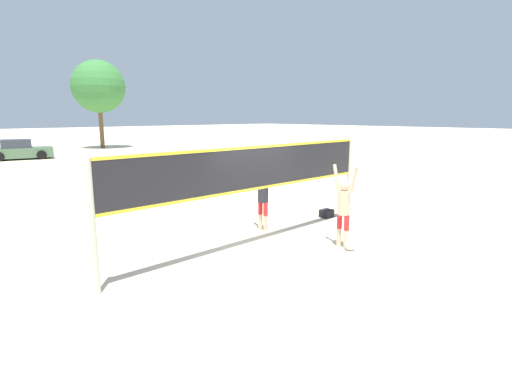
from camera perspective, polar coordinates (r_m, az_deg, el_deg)
name	(u,v)px	position (r m, az deg, el deg)	size (l,w,h in m)	color
ground_plane	(256,246)	(9.64, 0.00, -7.71)	(200.00, 200.00, 0.00)	beige
volleyball_net	(256,174)	(9.23, 0.00, 2.52)	(7.72, 0.10, 2.39)	beige
player_spiker	(344,205)	(9.49, 12.43, -1.84)	(0.28, 0.68, 1.96)	beige
player_blocker	(263,194)	(10.64, 1.01, -0.26)	(0.28, 0.68, 1.95)	beige
volleyball	(350,245)	(9.55, 13.28, -7.43)	(0.24, 0.24, 0.24)	silver
gear_bag	(327,213)	(12.44, 10.04, -3.02)	(0.37, 0.32, 0.23)	black
parked_car_near	(19,151)	(32.91, -30.73, 5.12)	(4.38, 2.56, 1.41)	#4C6B4C
tree_left_cluster	(98,87)	(40.79, -21.59, 13.80)	(4.82, 4.82, 8.09)	brown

